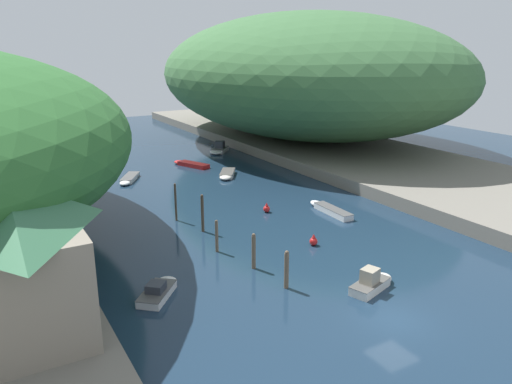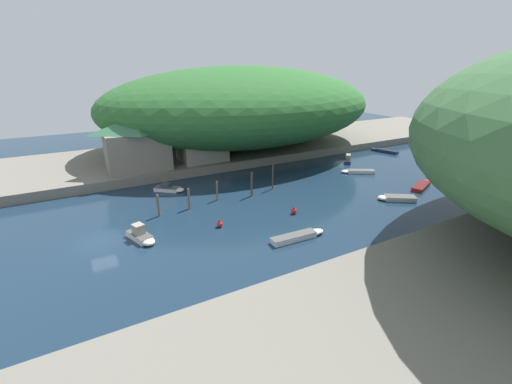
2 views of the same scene
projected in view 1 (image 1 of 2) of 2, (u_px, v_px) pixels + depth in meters
water_surface at (196, 195)px, 55.00m from camera, size 130.00×130.00×0.00m
right_bank at (376, 162)px, 67.58m from camera, size 22.00×120.00×1.41m
hillside_right at (304, 75)px, 80.69m from camera, size 42.30×59.22×19.64m
waterfront_building at (16, 254)px, 25.67m from camera, size 6.50×9.93×8.16m
boat_near_quay at (373, 282)px, 33.86m from camera, size 4.26×2.53×1.64m
boat_yellow_tender at (41, 162)px, 69.22m from camera, size 5.77×3.02×0.55m
boat_far_upstream at (159, 290)px, 33.09m from camera, size 3.94×4.21×1.10m
boat_small_dinghy at (227, 175)px, 62.59m from camera, size 3.98×4.91×0.60m
boat_open_rowboat at (328, 209)px, 49.49m from camera, size 1.38×6.24×0.60m
boat_cabin_cruiser at (219, 149)px, 76.61m from camera, size 4.52×4.71×1.65m
boat_red_skiff at (190, 164)px, 68.22m from camera, size 3.62×6.06×0.53m
boat_moored_right at (129, 179)px, 60.59m from camera, size 3.94×5.35×0.52m
boat_navy_launch at (67, 177)px, 60.82m from camera, size 4.87×4.89×1.34m
mooring_post_nearest at (286, 269)px, 33.71m from camera, size 0.32×0.32×2.76m
mooring_post_second at (254, 251)px, 36.70m from camera, size 0.30×0.30×2.77m
mooring_post_middle at (217, 236)px, 39.70m from camera, size 0.25×0.25×2.70m
mooring_post_fourth at (202, 213)px, 43.90m from camera, size 0.27×0.27×3.44m
mooring_post_farthest at (176, 202)px, 46.65m from camera, size 0.21×0.21×3.65m
channel_buoy_near at (314, 241)px, 41.20m from camera, size 0.67×0.67×1.01m
channel_buoy_far at (267, 208)px, 49.35m from camera, size 0.67×0.67×1.01m
person_on_quay at (79, 339)px, 23.98m from camera, size 0.30×0.42×1.69m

